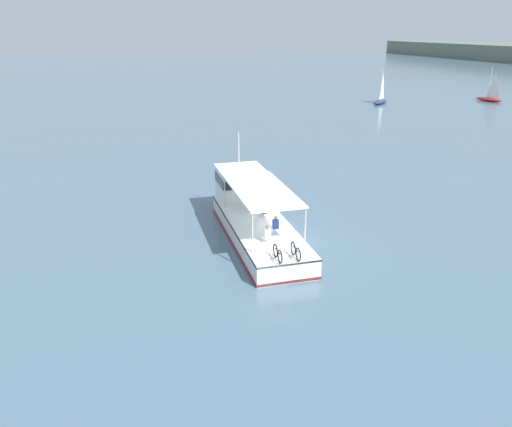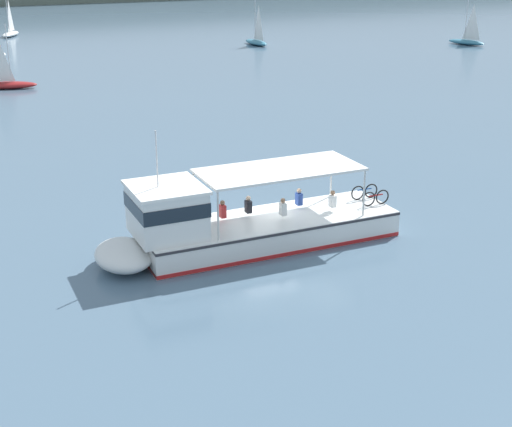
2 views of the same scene
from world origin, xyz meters
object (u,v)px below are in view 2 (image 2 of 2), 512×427
object	(u,v)px
sailboat_horizon_west	(7,82)
sailboat_off_stern	(467,40)
sailboat_horizon_east	(10,32)
sailboat_outer_anchorage	(256,40)
ferry_main	(233,226)

from	to	relation	value
sailboat_horizon_west	sailboat_off_stern	bearing A→B (deg)	5.36
sailboat_off_stern	sailboat_horizon_east	bearing A→B (deg)	146.48
sailboat_off_stern	sailboat_outer_anchorage	xyz separation A→B (m)	(-23.04, 10.69, 0.00)
sailboat_off_stern	sailboat_horizon_west	size ratio (longest dim) A/B	1.00
sailboat_outer_anchorage	sailboat_horizon_west	distance (m)	34.80
ferry_main	sailboat_horizon_east	size ratio (longest dim) A/B	2.39
ferry_main	sailboat_outer_anchorage	xyz separation A→B (m)	(27.64, 55.73, -0.48)
ferry_main	sailboat_horizon_east	xyz separation A→B (m)	(2.16, 77.18, -0.48)
sailboat_horizon_east	sailboat_off_stern	size ratio (longest dim) A/B	1.00
ferry_main	sailboat_outer_anchorage	distance (m)	62.21
sailboat_horizon_east	sailboat_off_stern	distance (m)	58.20
ferry_main	sailboat_off_stern	bearing A→B (deg)	41.63
sailboat_off_stern	sailboat_horizon_west	world-z (taller)	same
sailboat_horizon_east	sailboat_horizon_west	distance (m)	37.63
sailboat_off_stern	sailboat_outer_anchorage	bearing A→B (deg)	155.12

